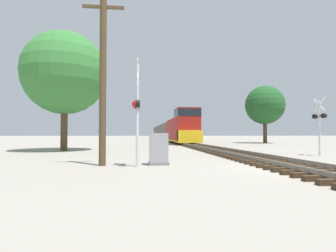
{
  "coord_description": "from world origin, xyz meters",
  "views": [
    {
      "loc": [
        -5.98,
        -9.81,
        1.36
      ],
      "look_at": [
        -3.49,
        13.36,
        2.08
      ],
      "focal_mm": 28.0,
      "sensor_mm": 36.0,
      "label": 1
    }
  ],
  "objects_px": {
    "utility_pole": "(103,76)",
    "tree_far_right": "(65,73)",
    "crossing_signal_near": "(137,107)",
    "relay_cabinet": "(159,149)",
    "freight_train": "(167,132)",
    "tree_mid_background": "(265,105)",
    "crossing_signal_far": "(320,120)"
  },
  "relations": [
    {
      "from": "crossing_signal_near",
      "to": "tree_mid_background",
      "type": "xyz_separation_m",
      "value": [
        18.86,
        26.49,
        3.21
      ]
    },
    {
      "from": "crossing_signal_far",
      "to": "tree_far_right",
      "type": "distance_m",
      "value": 19.13
    },
    {
      "from": "relay_cabinet",
      "to": "tree_mid_background",
      "type": "xyz_separation_m",
      "value": [
        17.89,
        25.91,
        5.04
      ]
    },
    {
      "from": "crossing_signal_near",
      "to": "tree_mid_background",
      "type": "relative_size",
      "value": 0.52
    },
    {
      "from": "freight_train",
      "to": "utility_pole",
      "type": "bearing_deg",
      "value": -99.26
    },
    {
      "from": "crossing_signal_near",
      "to": "tree_far_right",
      "type": "distance_m",
      "value": 13.16
    },
    {
      "from": "crossing_signal_near",
      "to": "crossing_signal_far",
      "type": "height_order",
      "value": "crossing_signal_near"
    },
    {
      "from": "crossing_signal_near",
      "to": "tree_far_right",
      "type": "xyz_separation_m",
      "value": [
        -6.02,
        11.06,
        3.84
      ]
    },
    {
      "from": "freight_train",
      "to": "tree_mid_background",
      "type": "relative_size",
      "value": 6.77
    },
    {
      "from": "utility_pole",
      "to": "tree_far_right",
      "type": "height_order",
      "value": "tree_far_right"
    },
    {
      "from": "relay_cabinet",
      "to": "utility_pole",
      "type": "relative_size",
      "value": 0.19
    },
    {
      "from": "crossing_signal_near",
      "to": "tree_mid_background",
      "type": "height_order",
      "value": "tree_mid_background"
    },
    {
      "from": "relay_cabinet",
      "to": "tree_far_right",
      "type": "relative_size",
      "value": 0.14
    },
    {
      "from": "crossing_signal_far",
      "to": "tree_mid_background",
      "type": "height_order",
      "value": "tree_mid_background"
    },
    {
      "from": "crossing_signal_near",
      "to": "relay_cabinet",
      "type": "distance_m",
      "value": 2.14
    },
    {
      "from": "freight_train",
      "to": "utility_pole",
      "type": "relative_size",
      "value": 7.78
    },
    {
      "from": "crossing_signal_far",
      "to": "relay_cabinet",
      "type": "distance_m",
      "value": 11.19
    },
    {
      "from": "crossing_signal_near",
      "to": "relay_cabinet",
      "type": "xyz_separation_m",
      "value": [
        0.97,
        0.58,
        -1.82
      ]
    },
    {
      "from": "freight_train",
      "to": "crossing_signal_far",
      "type": "height_order",
      "value": "freight_train"
    },
    {
      "from": "tree_far_right",
      "to": "tree_mid_background",
      "type": "relative_size",
      "value": 1.13
    },
    {
      "from": "freight_train",
      "to": "utility_pole",
      "type": "xyz_separation_m",
      "value": [
        -7.59,
        -46.54,
        1.98
      ]
    },
    {
      "from": "freight_train",
      "to": "crossing_signal_far",
      "type": "bearing_deg",
      "value": -82.95
    },
    {
      "from": "crossing_signal_near",
      "to": "crossing_signal_far",
      "type": "relative_size",
      "value": 1.22
    },
    {
      "from": "freight_train",
      "to": "crossing_signal_near",
      "type": "distance_m",
      "value": 47.44
    },
    {
      "from": "freight_train",
      "to": "crossing_signal_far",
      "type": "distance_m",
      "value": 43.06
    },
    {
      "from": "freight_train",
      "to": "crossing_signal_near",
      "type": "xyz_separation_m",
      "value": [
        -6.12,
        -47.04,
        0.61
      ]
    },
    {
      "from": "crossing_signal_near",
      "to": "tree_far_right",
      "type": "height_order",
      "value": "tree_far_right"
    },
    {
      "from": "crossing_signal_near",
      "to": "tree_far_right",
      "type": "bearing_deg",
      "value": -153.01
    },
    {
      "from": "crossing_signal_far",
      "to": "utility_pole",
      "type": "distance_m",
      "value": 13.53
    },
    {
      "from": "relay_cabinet",
      "to": "tree_far_right",
      "type": "distance_m",
      "value": 13.81
    },
    {
      "from": "tree_mid_background",
      "to": "freight_train",
      "type": "bearing_deg",
      "value": 121.8
    },
    {
      "from": "crossing_signal_near",
      "to": "utility_pole",
      "type": "relative_size",
      "value": 0.59
    }
  ]
}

